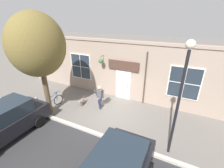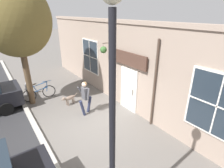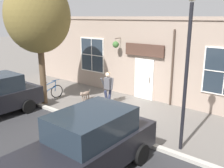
% 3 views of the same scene
% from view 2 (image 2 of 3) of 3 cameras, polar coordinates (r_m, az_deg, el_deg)
% --- Properties ---
extents(ground_plane, '(90.00, 90.00, 0.00)m').
position_cam_2_polar(ground_plane, '(7.79, -7.04, -12.86)').
color(ground_plane, '#66605B').
extents(storefront_facade, '(0.95, 18.00, 4.17)m').
position_cam_2_polar(storefront_facade, '(8.08, 6.89, 5.18)').
color(storefront_facade, gray).
rests_on(storefront_facade, ground_plane).
extents(pedestrian_walking, '(0.72, 0.55, 1.63)m').
position_cam_2_polar(pedestrian_walking, '(8.07, -8.75, -3.59)').
color(pedestrian_walking, '#282D47').
rests_on(pedestrian_walking, ground_plane).
extents(dog_on_leash, '(1.01, 0.35, 0.56)m').
position_cam_2_polar(dog_on_leash, '(9.29, -13.85, -4.54)').
color(dog_on_leash, '#7F6B5B').
rests_on(dog_on_leash, ground_plane).
extents(street_tree_by_curb, '(3.06, 2.75, 5.87)m').
position_cam_2_polar(street_tree_by_curb, '(9.30, -28.62, 17.46)').
color(street_tree_by_curb, brown).
rests_on(street_tree_by_curb, ground_plane).
extents(leaning_bicycle, '(1.74, 0.17, 1.00)m').
position_cam_2_polar(leaning_bicycle, '(10.38, -22.61, -2.63)').
color(leaning_bicycle, black).
rests_on(leaning_bicycle, ground_plane).
extents(street_lamp, '(0.32, 0.32, 4.89)m').
position_cam_2_polar(street_lamp, '(2.78, 0.11, -5.43)').
color(street_lamp, black).
rests_on(street_lamp, ground_plane).
extents(fire_hydrant, '(0.34, 0.20, 0.77)m').
position_cam_2_polar(fire_hydrant, '(11.20, -25.85, -1.27)').
color(fire_hydrant, '#99999E').
rests_on(fire_hydrant, ground_plane).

